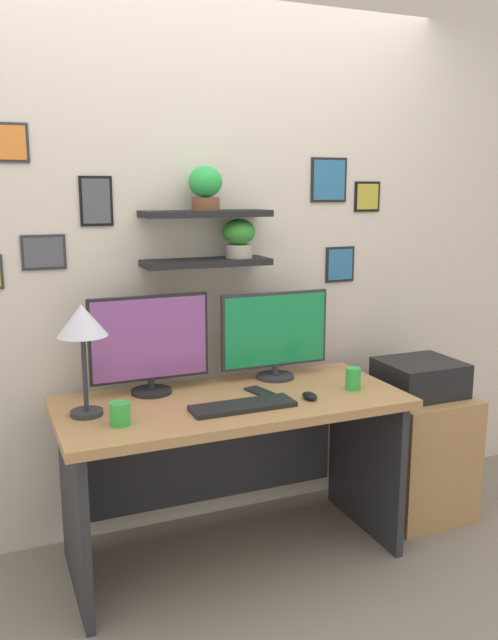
{
  "coord_description": "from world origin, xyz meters",
  "views": [
    {
      "loc": [
        -0.98,
        -2.52,
        1.64
      ],
      "look_at": [
        0.1,
        0.05,
        1.08
      ],
      "focal_mm": 36.58,
      "sensor_mm": 36.0,
      "label": 1
    }
  ],
  "objects_px": {
    "monitor_right": "(275,334)",
    "monitor_left": "(150,343)",
    "desk": "(228,441)",
    "desk_lamp": "(82,327)",
    "coffee_mug": "(120,414)",
    "cell_phone": "(259,391)",
    "pen_cup": "(353,379)",
    "drawer_cabinet": "(416,452)",
    "computer_mouse": "(310,396)",
    "keyboard": "(243,406)",
    "printer": "(420,378)"
  },
  "relations": [
    {
      "from": "desk",
      "to": "monitor_right",
      "type": "height_order",
      "value": "monitor_right"
    },
    {
      "from": "pen_cup",
      "to": "drawer_cabinet",
      "type": "height_order",
      "value": "pen_cup"
    },
    {
      "from": "computer_mouse",
      "to": "cell_phone",
      "type": "height_order",
      "value": "computer_mouse"
    },
    {
      "from": "computer_mouse",
      "to": "monitor_left",
      "type": "bearing_deg",
      "value": 149.54
    },
    {
      "from": "desk_lamp",
      "to": "keyboard",
      "type": "bearing_deg",
      "value": -15.17
    },
    {
      "from": "desk",
      "to": "keyboard",
      "type": "distance_m",
      "value": 0.29
    },
    {
      "from": "monitor_left",
      "to": "keyboard",
      "type": "distance_m",
      "value": 0.51
    },
    {
      "from": "monitor_left",
      "to": "coffee_mug",
      "type": "distance_m",
      "value": 0.45
    },
    {
      "from": "keyboard",
      "to": "cell_phone",
      "type": "height_order",
      "value": "keyboard"
    },
    {
      "from": "monitor_right",
      "to": "coffee_mug",
      "type": "relative_size",
      "value": 5.99
    },
    {
      "from": "desk_lamp",
      "to": "printer",
      "type": "xyz_separation_m",
      "value": [
        1.65,
        0.02,
        -0.4
      ]
    },
    {
      "from": "cell_phone",
      "to": "monitor_right",
      "type": "bearing_deg",
      "value": 35.47
    },
    {
      "from": "desk",
      "to": "printer",
      "type": "distance_m",
      "value": 1.04
    },
    {
      "from": "desk_lamp",
      "to": "drawer_cabinet",
      "type": "distance_m",
      "value": 1.83
    },
    {
      "from": "desk",
      "to": "coffee_mug",
      "type": "relative_size",
      "value": 16.67
    },
    {
      "from": "pen_cup",
      "to": "drawer_cabinet",
      "type": "relative_size",
      "value": 0.16
    },
    {
      "from": "monitor_right",
      "to": "printer",
      "type": "relative_size",
      "value": 1.42
    },
    {
      "from": "computer_mouse",
      "to": "coffee_mug",
      "type": "xyz_separation_m",
      "value": [
        -0.82,
        0.01,
        0.03
      ]
    },
    {
      "from": "drawer_cabinet",
      "to": "keyboard",
      "type": "bearing_deg",
      "value": -169.87
    },
    {
      "from": "desk",
      "to": "computer_mouse",
      "type": "relative_size",
      "value": 16.67
    },
    {
      "from": "monitor_left",
      "to": "desk_lamp",
      "type": "xyz_separation_m",
      "value": [
        -0.31,
        -0.19,
        0.13
      ]
    },
    {
      "from": "pen_cup",
      "to": "desk",
      "type": "bearing_deg",
      "value": 165.64
    },
    {
      "from": "pen_cup",
      "to": "monitor_left",
      "type": "bearing_deg",
      "value": 160.33
    },
    {
      "from": "desk_lamp",
      "to": "coffee_mug",
      "type": "xyz_separation_m",
      "value": [
        0.1,
        -0.16,
        -0.32
      ]
    },
    {
      "from": "cell_phone",
      "to": "pen_cup",
      "type": "height_order",
      "value": "pen_cup"
    },
    {
      "from": "desk_lamp",
      "to": "cell_phone",
      "type": "xyz_separation_m",
      "value": [
        0.76,
        0.0,
        -0.36
      ]
    },
    {
      "from": "monitor_right",
      "to": "keyboard",
      "type": "height_order",
      "value": "monitor_right"
    },
    {
      "from": "monitor_right",
      "to": "printer",
      "type": "distance_m",
      "value": 0.79
    },
    {
      "from": "pen_cup",
      "to": "drawer_cabinet",
      "type": "bearing_deg",
      "value": 16.0
    },
    {
      "from": "coffee_mug",
      "to": "drawer_cabinet",
      "type": "xyz_separation_m",
      "value": [
        1.54,
        0.18,
        -0.48
      ]
    },
    {
      "from": "keyboard",
      "to": "desk",
      "type": "bearing_deg",
      "value": 88.11
    },
    {
      "from": "computer_mouse",
      "to": "keyboard",
      "type": "bearing_deg",
      "value": 179.44
    },
    {
      "from": "desk",
      "to": "cell_phone",
      "type": "bearing_deg",
      "value": -8.03
    },
    {
      "from": "monitor_right",
      "to": "desk_lamp",
      "type": "height_order",
      "value": "desk_lamp"
    },
    {
      "from": "desk",
      "to": "monitor_right",
      "type": "relative_size",
      "value": 2.78
    },
    {
      "from": "desk",
      "to": "computer_mouse",
      "type": "height_order",
      "value": "computer_mouse"
    },
    {
      "from": "monitor_left",
      "to": "desk_lamp",
      "type": "height_order",
      "value": "desk_lamp"
    },
    {
      "from": "desk_lamp",
      "to": "coffee_mug",
      "type": "height_order",
      "value": "desk_lamp"
    },
    {
      "from": "desk",
      "to": "drawer_cabinet",
      "type": "height_order",
      "value": "desk"
    },
    {
      "from": "keyboard",
      "to": "printer",
      "type": "height_order",
      "value": "printer"
    },
    {
      "from": "cell_phone",
      "to": "drawer_cabinet",
      "type": "relative_size",
      "value": 0.22
    },
    {
      "from": "desk_lamp",
      "to": "cell_phone",
      "type": "bearing_deg",
      "value": 0.34
    },
    {
      "from": "monitor_right",
      "to": "monitor_left",
      "type": "bearing_deg",
      "value": 180.0
    },
    {
      "from": "cell_phone",
      "to": "coffee_mug",
      "type": "height_order",
      "value": "coffee_mug"
    },
    {
      "from": "cell_phone",
      "to": "printer",
      "type": "relative_size",
      "value": 0.37
    },
    {
      "from": "monitor_right",
      "to": "desk_lamp",
      "type": "xyz_separation_m",
      "value": [
        -0.92,
        -0.19,
        0.15
      ]
    },
    {
      "from": "desk_lamp",
      "to": "monitor_right",
      "type": "bearing_deg",
      "value": 11.62
    },
    {
      "from": "cell_phone",
      "to": "drawer_cabinet",
      "type": "distance_m",
      "value": 0.99
    },
    {
      "from": "computer_mouse",
      "to": "pen_cup",
      "type": "relative_size",
      "value": 0.9
    },
    {
      "from": "desk_lamp",
      "to": "pen_cup",
      "type": "relative_size",
      "value": 4.53
    }
  ]
}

